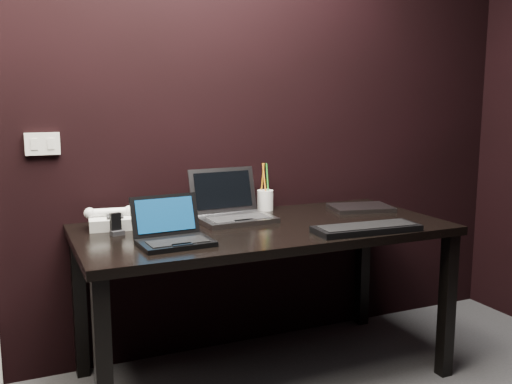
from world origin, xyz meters
name	(u,v)px	position (x,y,z in m)	size (l,w,h in m)	color
wall_back	(174,103)	(0.00, 1.80, 1.30)	(4.00, 4.00, 0.00)	black
wall_switch	(42,144)	(-0.62, 1.79, 1.12)	(0.15, 0.02, 0.10)	silver
desk	(264,242)	(0.30, 1.40, 0.66)	(1.70, 0.80, 0.74)	black
netbook	(173,234)	(-0.18, 1.25, 0.78)	(0.30, 0.27, 0.18)	black
silver_laptop	(232,211)	(0.21, 1.57, 0.79)	(0.36, 0.33, 0.24)	gray
ext_keyboard	(367,228)	(0.66, 1.10, 0.75)	(0.49, 0.19, 0.03)	black
closed_laptop	(361,208)	(0.93, 1.54, 0.75)	(0.35, 0.28, 0.02)	gray
desk_phone	(110,220)	(-0.36, 1.63, 0.78)	(0.23, 0.19, 0.11)	silver
mobile_phone	(116,227)	(-0.36, 1.49, 0.78)	(0.06, 0.06, 0.09)	black
pen_cup	(265,199)	(0.46, 1.73, 0.80)	(0.11, 0.11, 0.25)	white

